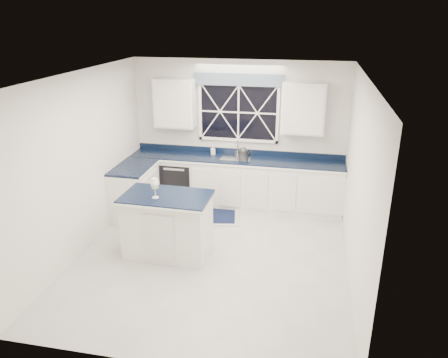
% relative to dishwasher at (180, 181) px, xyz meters
% --- Properties ---
extents(ground, '(4.50, 4.50, 0.00)m').
position_rel_dishwasher_xyz_m(ground, '(1.10, -1.95, -0.41)').
color(ground, '#ACACA8').
rests_on(ground, ground).
extents(back_wall, '(4.00, 0.10, 2.70)m').
position_rel_dishwasher_xyz_m(back_wall, '(1.10, 0.30, 0.94)').
color(back_wall, silver).
rests_on(back_wall, ground).
extents(base_cabinets, '(3.99, 1.60, 0.90)m').
position_rel_dishwasher_xyz_m(base_cabinets, '(0.77, -0.17, 0.04)').
color(base_cabinets, white).
rests_on(base_cabinets, ground).
extents(countertop, '(3.98, 0.64, 0.04)m').
position_rel_dishwasher_xyz_m(countertop, '(1.10, 0.00, 0.51)').
color(countertop, black).
rests_on(countertop, base_cabinets).
extents(dishwasher, '(0.60, 0.58, 0.82)m').
position_rel_dishwasher_xyz_m(dishwasher, '(0.00, 0.00, 0.00)').
color(dishwasher, black).
rests_on(dishwasher, ground).
extents(window, '(1.65, 0.09, 1.26)m').
position_rel_dishwasher_xyz_m(window, '(1.10, 0.25, 1.42)').
color(window, black).
rests_on(window, ground).
extents(upper_cabinets, '(3.10, 0.34, 0.90)m').
position_rel_dishwasher_xyz_m(upper_cabinets, '(1.10, 0.13, 1.49)').
color(upper_cabinets, white).
rests_on(upper_cabinets, ground).
extents(faucet, '(0.05, 0.20, 0.30)m').
position_rel_dishwasher_xyz_m(faucet, '(1.10, 0.19, 0.69)').
color(faucet, silver).
rests_on(faucet, countertop).
extents(island, '(1.31, 0.81, 0.96)m').
position_rel_dishwasher_xyz_m(island, '(0.42, -1.99, 0.07)').
color(island, white).
rests_on(island, ground).
extents(rug, '(1.53, 1.08, 0.02)m').
position_rel_dishwasher_xyz_m(rug, '(0.57, -0.60, -0.40)').
color(rug, '#A9A9A4').
rests_on(rug, ground).
extents(kettle, '(0.31, 0.22, 0.22)m').
position_rel_dishwasher_xyz_m(kettle, '(1.23, 0.07, 0.63)').
color(kettle, '#2E2E30').
rests_on(kettle, countertop).
extents(wine_glass, '(0.13, 0.13, 0.30)m').
position_rel_dishwasher_xyz_m(wine_glass, '(0.30, -2.10, 0.76)').
color(wine_glass, silver).
rests_on(wine_glass, island).
extents(soap_bottle, '(0.10, 0.10, 0.18)m').
position_rel_dishwasher_xyz_m(soap_bottle, '(0.63, 0.15, 0.62)').
color(soap_bottle, silver).
rests_on(soap_bottle, countertop).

